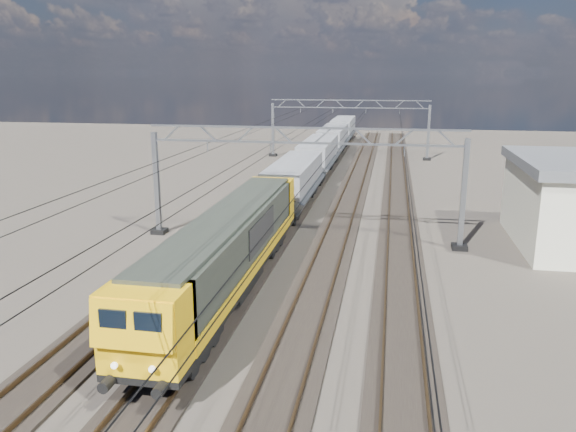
% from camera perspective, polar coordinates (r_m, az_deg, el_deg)
% --- Properties ---
extents(ground, '(160.00, 160.00, 0.00)m').
position_cam_1_polar(ground, '(31.46, 0.31, -4.63)').
color(ground, black).
rests_on(ground, ground).
extents(track_outer_west, '(2.60, 140.00, 0.30)m').
position_cam_1_polar(track_outer_west, '(32.98, -10.03, -3.82)').
color(track_outer_west, black).
rests_on(track_outer_west, ground).
extents(track_loco, '(2.60, 140.00, 0.30)m').
position_cam_1_polar(track_loco, '(31.83, -3.25, -4.28)').
color(track_loco, black).
rests_on(track_loco, ground).
extents(track_inner_east, '(2.60, 140.00, 0.30)m').
position_cam_1_polar(track_inner_east, '(31.17, 3.94, -4.71)').
color(track_inner_east, black).
rests_on(track_inner_east, ground).
extents(track_outer_east, '(2.60, 140.00, 0.30)m').
position_cam_1_polar(track_outer_east, '(31.01, 11.33, -5.07)').
color(track_outer_east, black).
rests_on(track_outer_east, ground).
extents(catenary_gantry_mid, '(19.90, 0.90, 7.11)m').
position_cam_1_polar(catenary_gantry_mid, '(34.29, 1.50, 3.71)').
color(catenary_gantry_mid, gray).
rests_on(catenary_gantry_mid, ground).
extents(catenary_gantry_far, '(19.90, 0.90, 7.11)m').
position_cam_1_polar(catenary_gantry_far, '(69.78, 6.21, 9.04)').
color(catenary_gantry_far, gray).
rests_on(catenary_gantry_far, ground).
extents(overhead_wires, '(12.03, 140.00, 0.53)m').
position_cam_1_polar(overhead_wires, '(37.93, 2.48, 7.54)').
color(overhead_wires, black).
rests_on(overhead_wires, ground).
extents(locomotive, '(2.76, 21.10, 3.62)m').
position_cam_1_polar(locomotive, '(26.38, -5.98, -3.16)').
color(locomotive, black).
rests_on(locomotive, ground).
extents(hopper_wagon_lead, '(3.38, 13.00, 3.25)m').
position_cam_1_polar(hopper_wagon_lead, '(43.17, 0.64, 3.66)').
color(hopper_wagon_lead, black).
rests_on(hopper_wagon_lead, ground).
extents(hopper_wagon_mid, '(3.38, 13.00, 3.25)m').
position_cam_1_polar(hopper_wagon_mid, '(57.03, 3.10, 6.24)').
color(hopper_wagon_mid, black).
rests_on(hopper_wagon_mid, ground).
extents(hopper_wagon_third, '(3.38, 13.00, 3.25)m').
position_cam_1_polar(hopper_wagon_third, '(71.02, 4.60, 7.81)').
color(hopper_wagon_third, black).
rests_on(hopper_wagon_third, ground).
extents(hopper_wagon_fourth, '(3.38, 13.00, 3.25)m').
position_cam_1_polar(hopper_wagon_fourth, '(85.09, 5.62, 8.86)').
color(hopper_wagon_fourth, black).
rests_on(hopper_wagon_fourth, ground).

